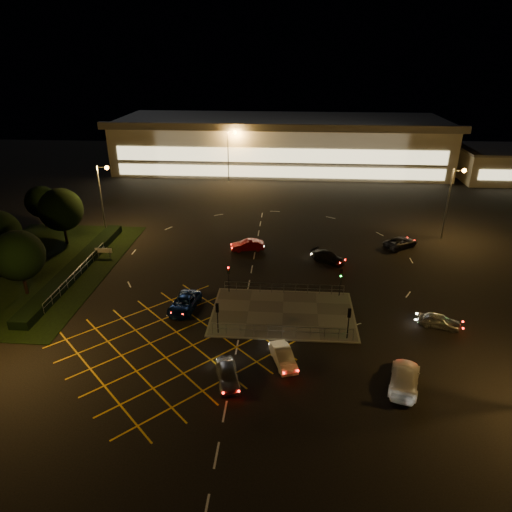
# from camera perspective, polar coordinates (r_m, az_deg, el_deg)

# --- Properties ---
(ground) EXTENTS (180.00, 180.00, 0.00)m
(ground) POSITION_cam_1_polar(r_m,az_deg,el_deg) (48.39, 1.04, -5.90)
(ground) COLOR black
(ground) RESTS_ON ground
(pedestrian_island) EXTENTS (14.00, 9.00, 0.12)m
(pedestrian_island) POSITION_cam_1_polar(r_m,az_deg,el_deg) (46.59, 3.37, -7.16)
(pedestrian_island) COLOR #4C4944
(pedestrian_island) RESTS_ON ground
(grass_verge) EXTENTS (18.00, 30.00, 0.08)m
(grass_verge) POSITION_cam_1_polar(r_m,az_deg,el_deg) (61.53, -25.63, -1.49)
(grass_verge) COLOR black
(grass_verge) RESTS_ON ground
(hedge) EXTENTS (2.00, 26.00, 1.00)m
(hedge) POSITION_cam_1_polar(r_m,az_deg,el_deg) (59.04, -21.48, -1.30)
(hedge) COLOR black
(hedge) RESTS_ON ground
(supermarket) EXTENTS (72.00, 26.50, 10.50)m
(supermarket) POSITION_cam_1_polar(r_m,az_deg,el_deg) (105.43, 3.08, 13.94)
(supermarket) COLOR beige
(supermarket) RESTS_ON ground
(retail_unit_a) EXTENTS (18.80, 14.80, 6.35)m
(retail_unit_a) POSITION_cam_1_polar(r_m,az_deg,el_deg) (107.33, 28.71, 10.08)
(retail_unit_a) COLOR beige
(retail_unit_a) RESTS_ON ground
(streetlight_nw) EXTENTS (1.78, 0.56, 10.03)m
(streetlight_nw) POSITION_cam_1_polar(r_m,az_deg,el_deg) (67.45, -18.57, 7.79)
(streetlight_nw) COLOR slate
(streetlight_nw) RESTS_ON ground
(streetlight_ne) EXTENTS (1.78, 0.56, 10.03)m
(streetlight_ne) POSITION_cam_1_polar(r_m,az_deg,el_deg) (67.97, 23.35, 7.18)
(streetlight_ne) COLOR slate
(streetlight_ne) RESTS_ON ground
(streetlight_far_left) EXTENTS (1.78, 0.56, 10.03)m
(streetlight_far_left) POSITION_cam_1_polar(r_m,az_deg,el_deg) (92.23, -3.25, 13.22)
(streetlight_far_left) COLOR slate
(streetlight_far_left) RESTS_ON ground
(streetlight_far_right) EXTENTS (1.78, 0.56, 10.03)m
(streetlight_far_right) POSITION_cam_1_polar(r_m,az_deg,el_deg) (97.60, 21.50, 12.23)
(streetlight_far_right) COLOR slate
(streetlight_far_right) RESTS_ON ground
(signal_sw) EXTENTS (0.28, 0.30, 3.15)m
(signal_sw) POSITION_cam_1_polar(r_m,az_deg,el_deg) (42.44, -4.85, -6.99)
(signal_sw) COLOR black
(signal_sw) RESTS_ON pedestrian_island
(signal_se) EXTENTS (0.28, 0.30, 3.15)m
(signal_se) POSITION_cam_1_polar(r_m,az_deg,el_deg) (42.37, 11.54, -7.51)
(signal_se) COLOR black
(signal_se) RESTS_ON pedestrian_island
(signal_nw) EXTENTS (0.28, 0.30, 3.15)m
(signal_nw) POSITION_cam_1_polar(r_m,az_deg,el_deg) (49.35, -3.45, -2.18)
(signal_nw) COLOR black
(signal_nw) RESTS_ON pedestrian_island
(signal_ne) EXTENTS (0.28, 0.30, 3.15)m
(signal_ne) POSITION_cam_1_polar(r_m,az_deg,el_deg) (49.29, 10.53, -2.61)
(signal_ne) COLOR black
(signal_ne) RESTS_ON pedestrian_island
(tree_c) EXTENTS (5.76, 5.76, 7.84)m
(tree_c) POSITION_cam_1_polar(r_m,az_deg,el_deg) (66.31, -23.20, 5.34)
(tree_c) COLOR black
(tree_c) RESTS_ON ground
(tree_d) EXTENTS (4.68, 4.68, 6.37)m
(tree_d) POSITION_cam_1_polar(r_m,az_deg,el_deg) (74.42, -25.23, 6.16)
(tree_d) COLOR black
(tree_d) RESTS_ON ground
(tree_e) EXTENTS (5.40, 5.40, 7.35)m
(tree_e) POSITION_cam_1_polar(r_m,az_deg,el_deg) (54.12, -27.58, 0.06)
(tree_e) COLOR black
(tree_e) RESTS_ON ground
(car_near_silver) EXTENTS (2.69, 4.49, 1.43)m
(car_near_silver) POSITION_cam_1_polar(r_m,az_deg,el_deg) (37.75, -3.56, -14.54)
(car_near_silver) COLOR #AEB1B6
(car_near_silver) RESTS_ON ground
(car_queue_white) EXTENTS (2.65, 4.36, 1.36)m
(car_queue_white) POSITION_cam_1_polar(r_m,az_deg,el_deg) (39.63, 3.42, -12.44)
(car_queue_white) COLOR silver
(car_queue_white) RESTS_ON ground
(car_left_blue) EXTENTS (3.04, 5.39, 1.42)m
(car_left_blue) POSITION_cam_1_polar(r_m,az_deg,el_deg) (47.53, -8.94, -5.84)
(car_left_blue) COLOR #0C1F4B
(car_left_blue) RESTS_ON ground
(car_far_dkgrey) EXTENTS (4.68, 4.19, 1.30)m
(car_far_dkgrey) POSITION_cam_1_polar(r_m,az_deg,el_deg) (57.94, 9.00, -0.12)
(car_far_dkgrey) COLOR black
(car_far_dkgrey) RESTS_ON ground
(car_right_silver) EXTENTS (4.25, 2.70, 1.35)m
(car_right_silver) POSITION_cam_1_polar(r_m,az_deg,el_deg) (47.56, 21.94, -7.52)
(car_right_silver) COLOR #AAADB1
(car_right_silver) RESTS_ON ground
(car_circ_red) EXTENTS (4.60, 2.42, 1.44)m
(car_circ_red) POSITION_cam_1_polar(r_m,az_deg,el_deg) (60.52, -1.08, 1.36)
(car_circ_red) COLOR maroon
(car_circ_red) RESTS_ON ground
(car_east_grey) EXTENTS (5.36, 4.86, 1.39)m
(car_east_grey) POSITION_cam_1_polar(r_m,az_deg,el_deg) (64.51, 17.61, 1.64)
(car_east_grey) COLOR black
(car_east_grey) RESTS_ON ground
(car_approach_white) EXTENTS (3.61, 5.75, 1.55)m
(car_approach_white) POSITION_cam_1_polar(r_m,az_deg,el_deg) (39.07, 18.08, -14.27)
(car_approach_white) COLOR #B8B8B8
(car_approach_white) RESTS_ON ground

